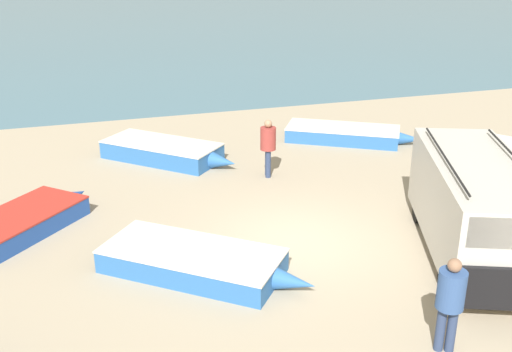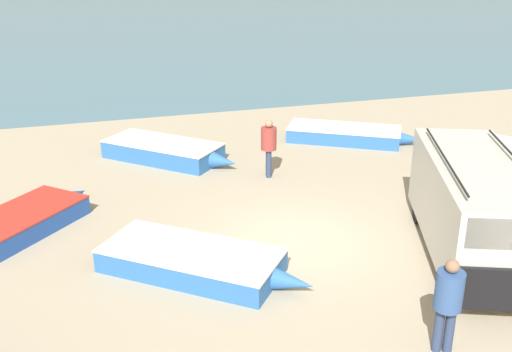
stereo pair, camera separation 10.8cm
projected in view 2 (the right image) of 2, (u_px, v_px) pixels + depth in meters
ground_plane at (294, 243)px, 14.24m from camera, size 200.00×200.00×0.00m
sea_water at (116, 13)px, 60.59m from camera, size 120.00×80.00×0.01m
parked_van at (474, 206)px, 13.25m from camera, size 3.78×5.66×2.35m
fishing_rowboat_0 at (494, 156)px, 19.24m from camera, size 3.91×3.13×0.53m
fishing_rowboat_1 at (24, 220)px, 14.81m from camera, size 3.43×3.53×0.50m
fishing_rowboat_3 at (347, 134)px, 21.47m from camera, size 4.65×3.41×0.50m
fishing_rowboat_4 at (166, 151)px, 19.60m from camera, size 4.12×3.99×0.59m
fishing_rowboat_5 at (196, 261)px, 12.88m from camera, size 4.33×3.79×0.52m
fisherman_0 at (448, 298)px, 10.07m from camera, size 0.47×0.47×1.81m
fisherman_2 at (269, 143)px, 17.92m from camera, size 0.47×0.47×1.78m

